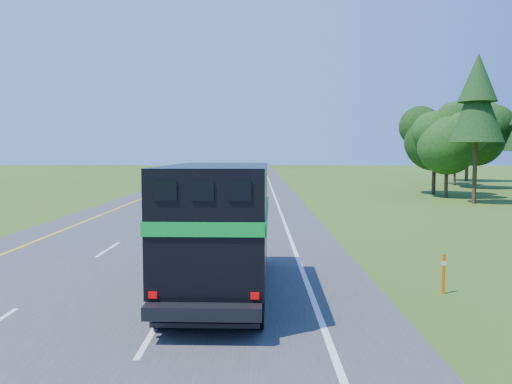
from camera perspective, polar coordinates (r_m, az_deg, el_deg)
road at (r=49.68m, az=-4.45°, el=0.13°), size 15.00×260.00×0.04m
lane_markings at (r=49.68m, az=-4.45°, el=0.16°), size 11.15×260.00×0.01m
horse_truck at (r=13.49m, az=-4.02°, el=-3.74°), size 2.68×7.96×3.49m
white_suv at (r=42.95m, az=-9.55°, el=0.59°), size 3.25×6.47×1.76m
far_car at (r=110.46m, az=-3.80°, el=3.01°), size 2.23×4.89×1.63m
delineator at (r=14.65m, az=20.66°, el=-8.61°), size 0.09×0.05×1.10m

